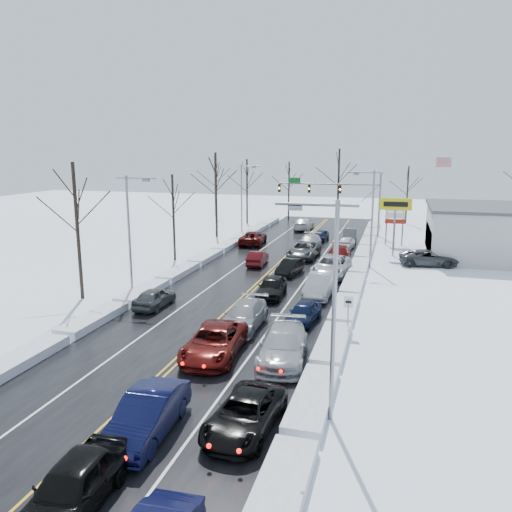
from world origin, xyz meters
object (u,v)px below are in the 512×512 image
(traffic_signal_mast, at_px, (340,192))
(oncoming_car_0, at_px, (258,265))
(flagpole, at_px, (435,190))
(queued_car_0, at_px, (75,510))
(tires_plus_sign, at_px, (395,208))

(traffic_signal_mast, height_order, oncoming_car_0, traffic_signal_mast)
(traffic_signal_mast, distance_m, oncoming_car_0, 21.30)
(flagpole, height_order, queued_car_0, flagpole)
(tires_plus_sign, relative_size, oncoming_car_0, 1.46)
(tires_plus_sign, distance_m, oncoming_car_0, 15.53)
(tires_plus_sign, xyz_separation_m, queued_car_0, (-8.87, -41.43, -4.99))
(traffic_signal_mast, xyz_separation_m, oncoming_car_0, (-5.37, -19.87, -5.48))
(tires_plus_sign, distance_m, flagpole, 14.79)
(oncoming_car_0, bearing_deg, traffic_signal_mast, -108.81)
(traffic_signal_mast, bearing_deg, tires_plus_sign, -59.54)
(queued_car_0, bearing_deg, flagpole, 72.73)
(tires_plus_sign, relative_size, flagpole, 0.60)
(traffic_signal_mast, height_order, queued_car_0, traffic_signal_mast)
(queued_car_0, xyz_separation_m, oncoming_car_0, (-3.56, 33.56, 0.00))
(queued_car_0, height_order, oncoming_car_0, queued_car_0)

